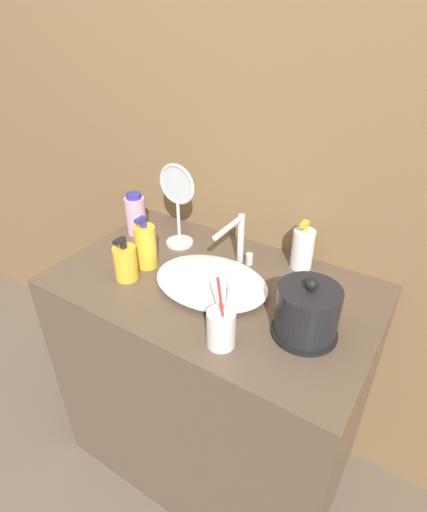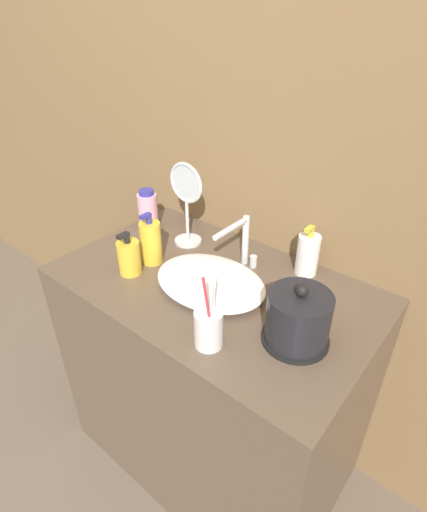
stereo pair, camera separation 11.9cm
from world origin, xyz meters
The scene contains 12 objects.
ground_plane centered at (0.00, 0.00, 0.00)m, with size 12.00×12.00×0.00m, color #6B5B4C.
wall_back centered at (0.00, 0.63, 1.30)m, with size 6.00×0.04×2.60m.
vanity_counter centered at (0.00, 0.30, 0.43)m, with size 1.00×0.61×0.87m.
sink_basin centered at (0.01, 0.28, 0.89)m, with size 0.36×0.27×0.05m.
faucet centered at (0.01, 0.43, 0.97)m, with size 0.06×0.17×0.17m.
electric_kettle centered at (0.32, 0.24, 0.93)m, with size 0.17×0.17×0.18m.
toothbrush_cup centered at (0.16, 0.09, 0.92)m, with size 0.07×0.07×0.22m.
lotion_bottle centered at (-0.24, 0.27, 0.94)m, with size 0.07×0.07×0.18m.
shampoo_bottle centered at (-0.42, 0.43, 0.94)m, with size 0.07×0.07×0.16m.
mouthwash_bottle centered at (-0.24, 0.18, 0.92)m, with size 0.07×0.07×0.15m.
hand_cream_bottle centered at (0.19, 0.54, 0.94)m, with size 0.07×0.07×0.17m.
vanity_mirror centered at (-0.23, 0.44, 1.04)m, with size 0.14×0.10×0.30m.
Camera 1 is at (0.55, -0.54, 1.60)m, focal length 28.00 mm.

